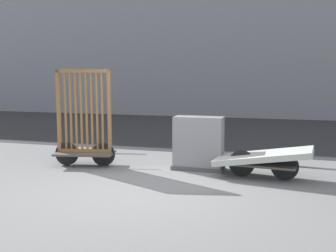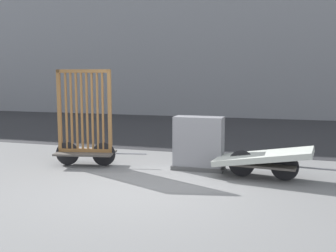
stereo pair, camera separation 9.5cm
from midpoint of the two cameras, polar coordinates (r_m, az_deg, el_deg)
The scene contains 5 objects.
ground_plane at distance 6.63m, azimuth -2.95°, elevation -9.13°, with size 60.00×60.00×0.00m, color slate.
road_strip at distance 13.97m, azimuth 7.95°, elevation -0.59°, with size 56.00×8.80×0.01m.
bike_cart_with_bedframe at distance 8.39m, azimuth -11.60°, elevation -0.81°, with size 1.93×0.86×2.01m.
bike_cart_with_mattress at distance 7.44m, azimuth 13.98°, elevation -4.57°, with size 2.21×1.00×0.60m.
utility_cabinet at distance 7.93m, azimuth 4.81°, elevation -2.80°, with size 1.04×0.48×1.07m.
Camera 2 is at (2.24, -5.96, 1.85)m, focal length 42.00 mm.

